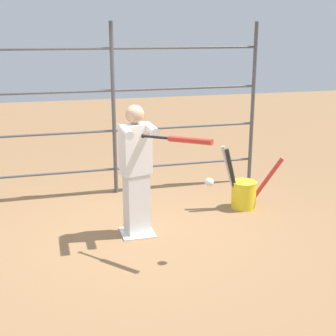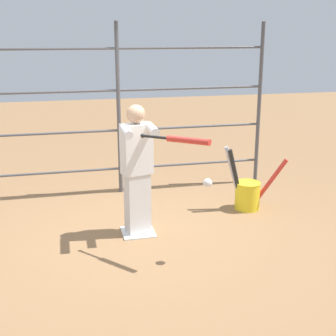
% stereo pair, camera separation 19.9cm
% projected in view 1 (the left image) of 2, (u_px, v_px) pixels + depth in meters
% --- Properties ---
extents(ground_plane, '(24.00, 24.00, 0.00)m').
position_uv_depth(ground_plane, '(137.00, 233.00, 5.82)').
color(ground_plane, olive).
extents(home_plate, '(0.40, 0.40, 0.02)m').
position_uv_depth(home_plate, '(137.00, 232.00, 5.82)').
color(home_plate, white).
rests_on(home_plate, ground).
extents(fence_backstop, '(4.56, 0.06, 2.56)m').
position_uv_depth(fence_backstop, '(114.00, 111.00, 6.94)').
color(fence_backstop, '#4C4C51').
rests_on(fence_backstop, ground).
extents(batter, '(0.40, 0.61, 1.61)m').
position_uv_depth(batter, '(136.00, 167.00, 5.56)').
color(batter, silver).
rests_on(batter, ground).
extents(baseball_bat_swinging, '(0.61, 0.67, 0.09)m').
position_uv_depth(baseball_bat_swinging, '(184.00, 140.00, 4.77)').
color(baseball_bat_swinging, black).
extents(softball_in_flight, '(0.10, 0.10, 0.10)m').
position_uv_depth(softball_in_flight, '(209.00, 182.00, 4.89)').
color(softball_in_flight, white).
extents(bat_bucket, '(0.86, 0.38, 0.91)m').
position_uv_depth(bat_bucket, '(243.00, 192.00, 6.60)').
color(bat_bucket, yellow).
rests_on(bat_bucket, ground).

